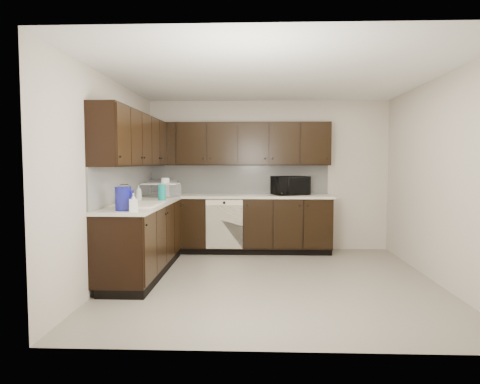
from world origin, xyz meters
The scene contains 20 objects.
floor centered at (0.00, 0.00, 0.00)m, with size 4.00×4.00×0.00m, color gray.
ceiling centered at (0.00, 0.00, 2.50)m, with size 4.00×4.00×0.00m, color white.
wall_back centered at (0.00, 2.00, 1.25)m, with size 4.00×0.02×2.50m, color #BEB3A2.
wall_left centered at (-2.00, 0.00, 1.25)m, with size 0.02×4.00×2.50m, color #BEB3A2.
wall_right centered at (2.00, 0.00, 1.25)m, with size 0.02×4.00×2.50m, color #BEB3A2.
wall_front centered at (0.00, -2.00, 1.25)m, with size 4.00×0.02×2.50m, color #BEB3A2.
lower_cabinets centered at (-1.01, 1.11, 0.41)m, with size 3.00×2.80×0.90m.
countertop centered at (-1.01, 1.11, 0.92)m, with size 3.03×2.83×0.04m.
backsplash centered at (-1.22, 1.32, 1.18)m, with size 3.00×2.80×0.48m.
upper_cabinets centered at (-1.10, 1.20, 1.77)m, with size 3.00×2.80×0.70m.
dishwasher centered at (-0.70, 1.41, 0.55)m, with size 0.58×0.04×0.78m.
sink centered at (-1.68, -0.01, 0.88)m, with size 0.54×0.82×0.42m.
microwave centered at (0.35, 1.72, 1.09)m, with size 0.55×0.37×0.30m, color black.
soap_bottle_a centered at (-1.52, -0.70, 1.04)m, with size 0.09×0.09×0.20m, color gray.
soap_bottle_b centered at (-1.82, 0.57, 1.05)m, with size 0.08×0.09×0.22m, color gray.
toaster_oven centered at (-1.75, 1.75, 1.06)m, with size 0.39×0.29×0.24m, color #B9B9BB.
storage_bin centered at (-1.68, 1.30, 1.04)m, with size 0.51×0.38×0.20m, color silver.
blue_pitcher centered at (-1.67, -0.61, 1.07)m, with size 0.18×0.18×0.26m, color #101397.
teal_tumbler centered at (-1.49, 0.53, 1.05)m, with size 0.10×0.10×0.23m, color #0C8A7F.
paper_towel_roll centered at (-1.62, 1.35, 1.08)m, with size 0.13×0.13×0.29m, color white.
Camera 1 is at (-0.20, -5.23, 1.47)m, focal length 32.00 mm.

